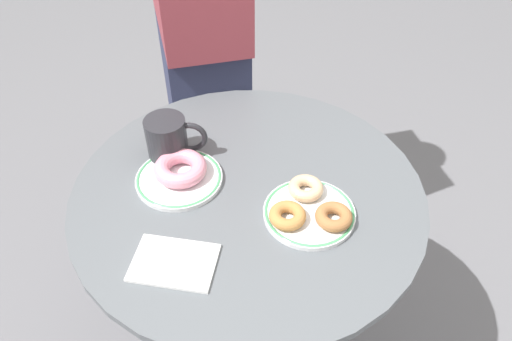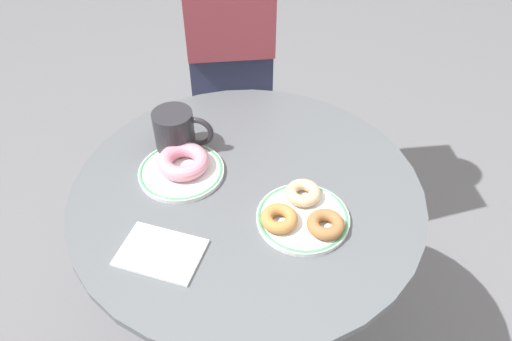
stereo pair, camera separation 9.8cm
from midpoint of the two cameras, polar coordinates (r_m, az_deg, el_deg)
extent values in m
cylinder|color=#565B60|center=(1.00, 1.73, -2.58)|extent=(0.72, 0.72, 0.02)
cylinder|color=#565B60|center=(1.29, 1.38, -14.30)|extent=(0.06, 0.06, 0.73)
cylinder|color=white|center=(1.02, -6.05, -0.26)|extent=(0.18, 0.18, 0.01)
torus|color=#4C9E66|center=(1.02, -6.07, -0.13)|extent=(0.18, 0.18, 0.01)
cylinder|color=white|center=(0.94, 8.52, -5.71)|extent=(0.18, 0.18, 0.01)
torus|color=#4C9E66|center=(0.93, 8.54, -5.58)|extent=(0.17, 0.17, 0.01)
torus|color=pink|center=(1.01, -5.83, 0.94)|extent=(0.15, 0.15, 0.03)
torus|color=#A36B3D|center=(0.91, 11.26, -6.37)|extent=(0.08, 0.08, 0.02)
torus|color=#E0B789|center=(0.96, 8.46, -2.76)|extent=(0.07, 0.07, 0.02)
torus|color=#BC7F42|center=(0.91, 5.83, -5.78)|extent=(0.07, 0.07, 0.02)
cube|color=white|center=(0.89, -8.00, -9.70)|extent=(0.17, 0.14, 0.01)
cylinder|color=#28282D|center=(1.06, -6.96, 4.43)|extent=(0.09, 0.09, 0.10)
torus|color=#28282D|center=(1.04, -4.32, 4.44)|extent=(0.07, 0.05, 0.07)
cube|color=#2D3351|center=(1.66, -1.14, 3.47)|extent=(0.39, 0.40, 0.84)
camera|label=1|loc=(0.05, -87.13, 2.67)|focal=34.08mm
camera|label=2|loc=(0.05, 92.87, -2.67)|focal=34.08mm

